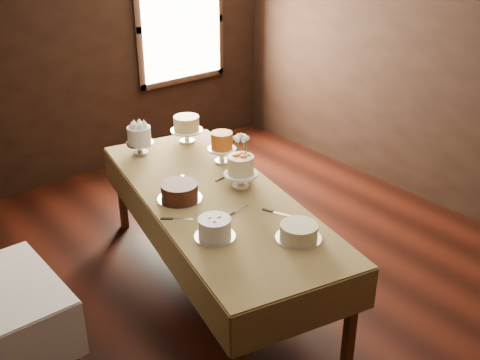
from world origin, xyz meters
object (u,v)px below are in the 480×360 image
cake_caramel (222,149)px  cake_cream (299,232)px  display_table (215,203)px  cake_server_e (183,219)px  cake_swirl (215,228)px  cake_server_b (282,214)px  cake_server_c (184,179)px  cake_server_d (229,175)px  cake_speckled (187,130)px  cake_flowers (241,173)px  cake_meringue (140,141)px  cake_server_a (241,209)px  cake_chocolate (180,192)px  flower_vase (241,166)px

cake_caramel → cake_cream: cake_caramel is taller
display_table → cake_server_e: size_ratio=12.09×
cake_caramel → cake_swirl: bearing=-129.6°
cake_server_b → cake_server_c: same height
cake_server_b → cake_server_c: 0.99m
cake_server_d → cake_server_b: bearing=-107.2°
cake_speckled → cake_flowers: size_ratio=1.03×
cake_meringue → cake_cream: cake_meringue is taller
cake_speckled → cake_server_a: size_ratio=1.30×
cake_chocolate → cake_cream: bearing=-72.1°
cake_flowers → cake_server_b: bearing=-94.8°
display_table → cake_server_d: bearing=35.9°
cake_swirl → flower_vase: bearing=41.0°
cake_server_e → cake_server_c: bearing=94.2°
display_table → cake_speckled: bearing=66.8°
cake_server_a → cake_server_d: (0.30, 0.53, 0.00)m
cake_swirl → cake_server_e: size_ratio=1.31×
display_table → cake_swirl: bearing=-127.0°
cake_server_a → cake_server_b: 0.32m
cake_server_a → cake_server_b: size_ratio=1.00×
cake_server_b → cake_server_c: size_ratio=1.00×
flower_vase → cake_server_c: bearing=155.2°
cake_cream → cake_server_e: cake_cream is taller
cake_swirl → cake_server_c: (0.34, 0.90, -0.07)m
display_table → cake_chocolate: bearing=152.7°
cake_server_c → cake_server_d: 0.39m
cake_speckled → cake_server_e: bearing=-125.5°
cake_meringue → cake_swirl: bearing=-101.8°
cake_speckled → flower_vase: size_ratio=2.11×
display_table → cake_server_a: (0.03, -0.29, 0.07)m
cake_swirl → cake_server_d: bearing=46.3°
cake_server_b → cake_server_d: same height
display_table → flower_vase: size_ratio=19.60×
cake_flowers → cake_server_d: bearing=75.5°
flower_vase → cake_server_b: bearing=-105.4°
cake_caramel → cake_server_a: cake_caramel is taller
cake_flowers → cake_server_c: cake_flowers is taller
cake_caramel → flower_vase: (-0.02, -0.29, -0.05)m
cake_speckled → display_table: bearing=-113.2°
display_table → cake_chocolate: (-0.25, 0.13, 0.13)m
cake_swirl → flower_vase: same height
cake_server_c → cake_meringue: bearing=20.8°
cake_caramel → cake_meringue: bearing=127.0°
cake_chocolate → display_table: bearing=-27.3°
cake_speckled → cake_caramel: size_ratio=1.06×
cake_meringue → cake_server_c: size_ratio=1.14×
cake_server_e → cake_swirl: bearing=-44.6°
cake_caramel → cake_server_b: cake_caramel is taller
cake_speckled → cake_flowers: (-0.20, -1.07, 0.00)m
cake_server_a → cake_server_c: same height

